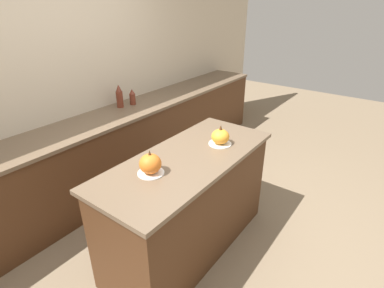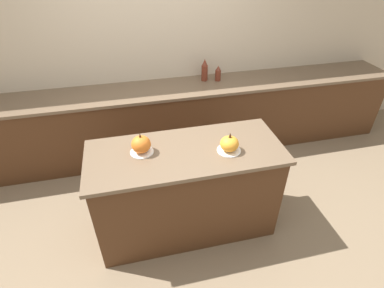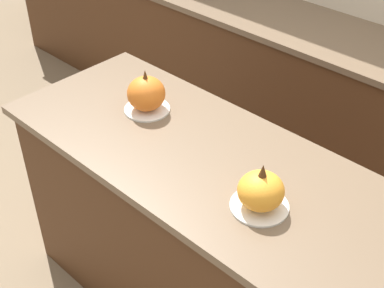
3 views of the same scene
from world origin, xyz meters
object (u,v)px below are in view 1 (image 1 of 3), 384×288
pumpkin_cake_left (150,164)px  pumpkin_cake_right (220,137)px  bottle_tall (119,96)px  bottle_short (132,97)px

pumpkin_cake_left → pumpkin_cake_right: 0.73m
pumpkin_cake_right → bottle_tall: size_ratio=0.73×
pumpkin_cake_left → bottle_short: size_ratio=1.02×
bottle_short → pumpkin_cake_right: bearing=-103.6°
bottle_tall → bottle_short: bottle_tall is taller
pumpkin_cake_right → bottle_short: 1.52m
pumpkin_cake_right → bottle_short: pumpkin_cake_right is taller
pumpkin_cake_left → pumpkin_cake_right: size_ratio=0.98×
pumpkin_cake_left → bottle_tall: (0.91, 1.37, 0.03)m
bottle_short → bottle_tall: bearing=165.3°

